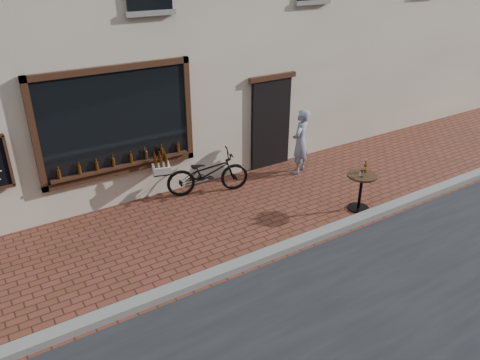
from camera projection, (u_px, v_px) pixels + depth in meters
ground at (295, 254)px, 8.41m from camera, size 90.00×90.00×0.00m
kerb at (289, 246)px, 8.53m from camera, size 90.00×0.25×0.12m
cargo_bicycle at (206, 173)px, 10.36m from camera, size 2.20×1.17×1.04m
bistro_table at (361, 185)px, 9.66m from camera, size 0.62×0.62×1.07m
pedestrian at (300, 142)px, 11.23m from camera, size 0.69×0.62×1.59m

